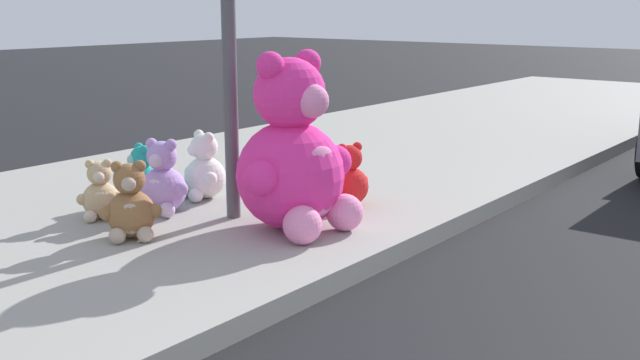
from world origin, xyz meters
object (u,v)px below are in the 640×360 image
plush_tan (101,195)px  plush_white (203,171)px  plush_pink_large (294,160)px  plush_lavender (162,183)px  plush_red (348,180)px  plush_brown (131,207)px  plush_teal (141,178)px

plush_tan → plush_white: bearing=-9.6°
plush_pink_large → plush_lavender: plush_pink_large is taller
plush_red → plush_white: plush_white is taller
plush_brown → plush_tan: plush_brown is taller
plush_teal → plush_brown: bearing=-132.2°
plush_tan → plush_white: size_ratio=0.80×
plush_pink_large → plush_teal: (-0.18, 1.58, -0.34)m
plush_brown → plush_teal: plush_brown is taller
plush_pink_large → plush_red: plush_pink_large is taller
plush_tan → plush_brown: bearing=-105.8°
plush_teal → plush_red: bearing=-56.3°
plush_tan → plush_red: (1.55, -1.28, 0.02)m
plush_tan → plush_lavender: bearing=-31.4°
plush_brown → plush_red: plush_brown is taller
plush_tan → plush_white: plush_white is taller
plush_tan → plush_red: size_ratio=0.89×
plush_pink_large → plush_teal: plush_pink_large is taller
plush_pink_large → plush_tan: bearing=118.0°
plush_tan → plush_teal: (0.56, 0.20, 0.01)m
plush_lavender → plush_brown: size_ratio=1.07×
plush_teal → plush_white: bearing=-43.2°
plush_white → plush_red: bearing=-61.7°
plush_tan → plush_teal: bearing=19.9°
plush_pink_large → plush_red: size_ratio=2.50×
plush_pink_large → plush_white: (0.21, 1.22, -0.30)m
plush_red → plush_teal: 1.78m
plush_white → plush_teal: 0.53m
plush_white → plush_teal: bearing=136.8°
plush_brown → plush_red: bearing=-21.6°
plush_white → plush_lavender: bearing=-170.2°
plush_white → plush_teal: (-0.39, 0.36, -0.04)m
plush_brown → plush_white: plush_white is taller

